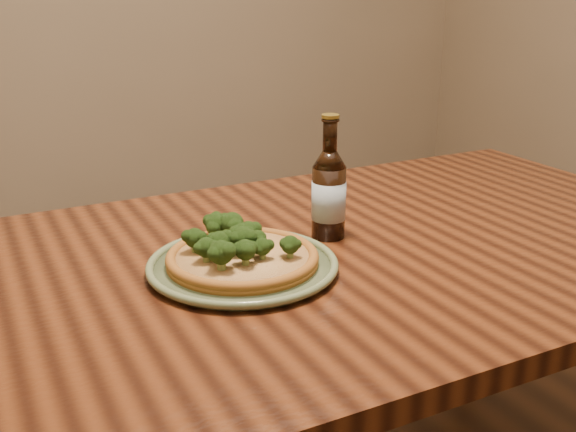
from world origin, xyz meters
name	(u,v)px	position (x,y,z in m)	size (l,w,h in m)	color
table	(331,292)	(0.00, 0.10, 0.66)	(1.60, 0.90, 0.75)	#4E2410
plate	(243,265)	(-0.19, 0.07, 0.76)	(0.32, 0.32, 0.02)	#667651
pizza	(241,254)	(-0.19, 0.08, 0.78)	(0.26, 0.26, 0.07)	#985E22
beer_bottle	(329,193)	(0.02, 0.15, 0.84)	(0.06, 0.06, 0.24)	black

